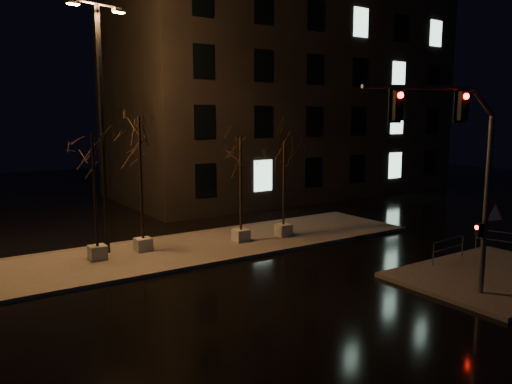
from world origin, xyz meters
TOP-DOWN VIEW (x-y plane):
  - ground at (0.00, 0.00)m, footprint 90.00×90.00m
  - median at (0.00, 6.00)m, footprint 22.00×5.00m
  - sidewalk_corner at (7.50, -3.50)m, footprint 7.00×5.00m
  - building at (14.00, 18.00)m, footprint 25.00×12.00m
  - tree_1 at (-3.85, 6.38)m, footprint 1.80×1.80m
  - tree_2 at (-1.88, 6.57)m, footprint 1.80×1.80m
  - tree_3 at (2.44, 5.69)m, footprint 1.80×1.80m
  - tree_4 at (4.72, 5.49)m, footprint 1.80×1.80m
  - traffic_signal_mast at (4.27, -4.06)m, footprint 5.15×1.53m
  - streetlight_main at (-3.21, 7.15)m, footprint 2.48×0.92m
  - guard_rail_a at (7.58, -1.50)m, footprint 2.05×0.15m
  - guard_rail_b at (10.38, -1.96)m, footprint 0.62×1.79m

SIDE VIEW (x-z plane):
  - ground at x=0.00m, z-range 0.00..0.00m
  - median at x=0.00m, z-range 0.00..0.15m
  - sidewalk_corner at x=7.50m, z-range 0.00..0.15m
  - guard_rail_b at x=10.38m, z-range 0.28..1.17m
  - guard_rail_a at x=7.58m, z-range 0.28..1.17m
  - tree_4 at x=4.72m, z-range 1.35..5.99m
  - tree_3 at x=2.44m, z-range 1.41..6.25m
  - tree_1 at x=-3.85m, z-range 1.48..6.61m
  - traffic_signal_mast at x=4.27m, z-range 1.17..7.68m
  - tree_2 at x=-1.88m, z-range 1.64..7.42m
  - streetlight_main at x=-3.21m, z-range 0.92..10.95m
  - building at x=14.00m, z-range 0.00..15.00m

